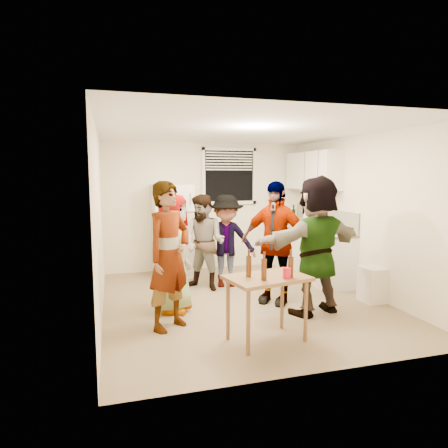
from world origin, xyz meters
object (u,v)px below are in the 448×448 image
object	(u,v)px
wine_bottle	(293,223)
guest_grey	(174,311)
beer_bottle_counter	(320,232)
guest_back_left	(204,289)
beer_bottle_table	(290,277)
kettle	(304,227)
guest_back_right	(226,286)
guest_orange	(314,313)
refrigerator	(173,230)
red_cup	(287,278)
guest_stripe	(170,328)
serving_table	(266,340)
blue_cup	(319,233)
trash_bin	(374,285)
guest_black	(274,302)

from	to	relation	value
wine_bottle	guest_grey	xyz separation A→B (m)	(-2.80, -2.08, -0.90)
beer_bottle_counter	guest_back_left	size ratio (longest dim) A/B	0.16
wine_bottle	beer_bottle_table	bearing A→B (deg)	-116.18
kettle	guest_back_right	size ratio (longest dim) A/B	0.16
beer_bottle_counter	guest_orange	bearing A→B (deg)	-121.41
guest_grey	refrigerator	bearing A→B (deg)	19.79
refrigerator	guest_grey	distance (m)	2.19
red_cup	guest_stripe	world-z (taller)	red_cup
refrigerator	red_cup	xyz separation A→B (m)	(0.73, -3.43, -0.10)
serving_table	beer_bottle_counter	bearing A→B (deg)	48.19
red_cup	blue_cup	bearing A→B (deg)	53.19
serving_table	guest_back_left	xyz separation A→B (m)	(-0.21, 2.19, 0.00)
guest_grey	guest_stripe	size ratio (longest dim) A/B	0.90
blue_cup	serving_table	bearing A→B (deg)	-131.83
kettle	trash_bin	distance (m)	1.96
guest_orange	kettle	bearing A→B (deg)	-125.99
serving_table	guest_grey	distance (m)	1.55
guest_stripe	red_cup	bearing A→B (deg)	-73.23
beer_bottle_table	guest_orange	bearing A→B (deg)	46.32
guest_back_right	guest_orange	size ratio (longest dim) A/B	0.83
guest_back_right	guest_black	xyz separation A→B (m)	(0.44, -1.02, 0.00)
wine_bottle	trash_bin	world-z (taller)	wine_bottle
guest_stripe	beer_bottle_counter	bearing A→B (deg)	-12.73
kettle	guest_orange	xyz separation A→B (m)	(-0.86, -2.03, -0.90)
refrigerator	blue_cup	xyz separation A→B (m)	(2.26, -1.38, 0.05)
guest_stripe	guest_back_left	bearing A→B (deg)	24.39
kettle	guest_back_right	bearing A→B (deg)	-155.35
guest_back_right	guest_orange	world-z (taller)	guest_back_right
kettle	guest_black	distance (m)	2.10
kettle	red_cup	xyz separation A→B (m)	(-1.67, -2.85, -0.15)
guest_stripe	guest_back_right	bearing A→B (deg)	15.36
beer_bottle_counter	guest_black	xyz separation A→B (m)	(-1.17, -0.75, -0.90)
serving_table	red_cup	size ratio (longest dim) A/B	7.59
kettle	guest_grey	bearing A→B (deg)	-142.15
beer_bottle_counter	red_cup	xyz separation A→B (m)	(-1.62, -2.15, -0.15)
guest_stripe	guest_back_left	xyz separation A→B (m)	(0.78, 1.50, 0.00)
kettle	red_cup	size ratio (longest dim) A/B	2.16
guest_stripe	kettle	bearing A→B (deg)	-2.58
red_cup	guest_black	world-z (taller)	red_cup
red_cup	guest_back_left	xyz separation A→B (m)	(-0.39, 2.33, -0.75)
blue_cup	guest_stripe	size ratio (longest dim) A/B	0.06
beer_bottle_table	guest_orange	world-z (taller)	beer_bottle_table
guest_black	red_cup	bearing A→B (deg)	-62.99
refrigerator	guest_back_left	bearing A→B (deg)	-72.65
guest_back_left	guest_orange	distance (m)	1.92
refrigerator	wine_bottle	world-z (taller)	refrigerator
blue_cup	trash_bin	distance (m)	1.27
guest_back_right	guest_black	size ratio (longest dim) A/B	0.87
guest_grey	wine_bottle	bearing A→B (deg)	-25.08
beer_bottle_counter	guest_black	distance (m)	1.65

